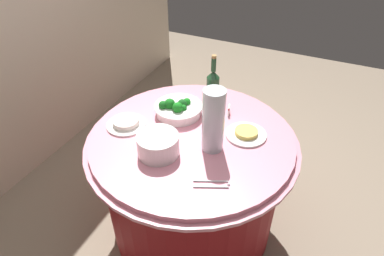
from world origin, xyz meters
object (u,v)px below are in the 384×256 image
(plate_stack, at_px, (158,145))
(food_plate_noodles, at_px, (246,134))
(broccoli_bowl, at_px, (178,109))
(decorative_fruit_vase, at_px, (213,124))
(label_placard_front, at_px, (229,109))
(wine_bottle, at_px, (213,88))
(serving_tongs, at_px, (213,184))
(food_plate_rice, at_px, (126,123))

(plate_stack, height_order, food_plate_noodles, plate_stack)
(broccoli_bowl, relative_size, plate_stack, 1.33)
(decorative_fruit_vase, distance_m, label_placard_front, 0.35)
(plate_stack, relative_size, wine_bottle, 0.62)
(wine_bottle, height_order, serving_tongs, wine_bottle)
(decorative_fruit_vase, distance_m, food_plate_noodles, 0.25)
(food_plate_rice, relative_size, label_placard_front, 4.00)
(broccoli_bowl, height_order, wine_bottle, wine_bottle)
(broccoli_bowl, xyz_separation_m, label_placard_front, (0.13, -0.27, -0.01))
(plate_stack, xyz_separation_m, food_plate_rice, (0.13, 0.28, -0.04))
(food_plate_noodles, bearing_deg, plate_stack, 132.62)
(wine_bottle, xyz_separation_m, label_placard_front, (-0.03, -0.12, -0.10))
(decorative_fruit_vase, height_order, serving_tongs, decorative_fruit_vase)
(broccoli_bowl, bearing_deg, plate_stack, -169.15)
(serving_tongs, bearing_deg, food_plate_noodles, -3.65)
(plate_stack, relative_size, food_plate_noodles, 0.95)
(wine_bottle, distance_m, label_placard_front, 0.16)
(food_plate_noodles, bearing_deg, serving_tongs, 176.35)
(food_plate_rice, bearing_deg, food_plate_noodles, -72.57)
(wine_bottle, relative_size, food_plate_rice, 1.53)
(broccoli_bowl, relative_size, food_plate_noodles, 1.27)
(broccoli_bowl, relative_size, decorative_fruit_vase, 0.82)
(plate_stack, relative_size, food_plate_rice, 0.95)
(broccoli_bowl, bearing_deg, food_plate_noodles, -92.57)
(food_plate_rice, bearing_deg, label_placard_front, -53.73)
(food_plate_rice, height_order, label_placard_front, label_placard_front)
(plate_stack, bearing_deg, serving_tongs, -104.56)
(decorative_fruit_vase, bearing_deg, label_placard_front, 4.92)
(plate_stack, bearing_deg, broccoli_bowl, 10.85)
(plate_stack, relative_size, label_placard_front, 3.82)
(broccoli_bowl, height_order, food_plate_noodles, broccoli_bowl)
(decorative_fruit_vase, xyz_separation_m, serving_tongs, (-0.24, -0.10, -0.14))
(serving_tongs, bearing_deg, broccoli_bowl, 42.51)
(decorative_fruit_vase, bearing_deg, wine_bottle, 22.52)
(wine_bottle, bearing_deg, decorative_fruit_vase, -157.48)
(serving_tongs, bearing_deg, food_plate_rice, 70.84)
(wine_bottle, relative_size, label_placard_front, 6.11)
(broccoli_bowl, height_order, serving_tongs, broccoli_bowl)
(wine_bottle, height_order, decorative_fruit_vase, decorative_fruit_vase)
(food_plate_rice, height_order, food_plate_noodles, food_plate_rice)
(food_plate_noodles, distance_m, label_placard_front, 0.22)
(serving_tongs, distance_m, food_plate_noodles, 0.41)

